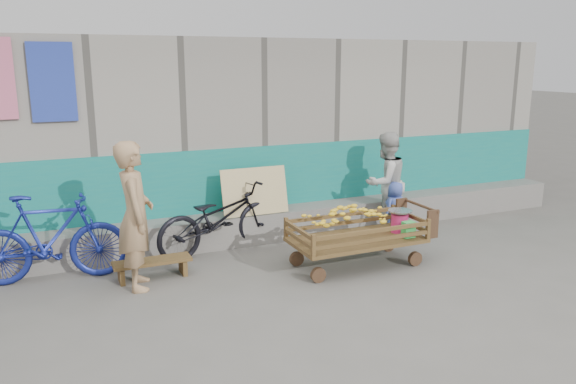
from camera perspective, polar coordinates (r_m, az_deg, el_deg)
name	(u,v)px	position (r m, az deg, el deg)	size (l,w,h in m)	color
ground	(300,304)	(6.43, 1.22, -11.29)	(80.00, 80.00, 0.00)	#5C5A53
building_wall	(200,133)	(9.75, -8.91, 5.95)	(12.00, 3.50, 3.00)	gray
banana_cart	(355,227)	(7.41, 6.80, -3.51)	(1.90, 0.87, 0.81)	#53371F
bench	(152,265)	(7.28, -13.61, -7.18)	(0.96, 0.29, 0.24)	#53371F
vendor_man	(135,216)	(6.84, -15.26, -2.34)	(0.65, 0.43, 1.78)	tan
woman	(385,182)	(8.98, 9.86, 0.96)	(0.77, 0.60, 1.59)	beige
child	(395,209)	(8.82, 10.82, -1.72)	(0.42, 0.27, 0.86)	#465BB0
bicycle_dark	(219,218)	(7.96, -7.03, -2.66)	(0.67, 1.92, 1.01)	black
bicycle_blue	(50,238)	(7.45, -23.06, -4.34)	(0.52, 1.85, 1.11)	navy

